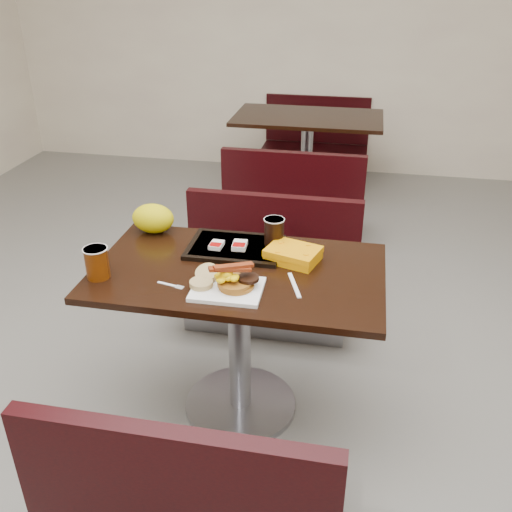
% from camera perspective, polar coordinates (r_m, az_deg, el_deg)
% --- Properties ---
extents(floor, '(6.00, 7.00, 0.01)m').
position_cam_1_polar(floor, '(2.80, -1.55, -14.83)').
color(floor, gray).
rests_on(floor, ground).
extents(wall_back, '(6.00, 0.01, 2.80)m').
position_cam_1_polar(wall_back, '(5.55, 6.69, 22.54)').
color(wall_back, '#F1E3C4').
rests_on(wall_back, ground).
extents(table_near, '(1.20, 0.70, 0.75)m').
position_cam_1_polar(table_near, '(2.56, -1.66, -8.66)').
color(table_near, black).
rests_on(table_near, floor).
extents(bench_near_s, '(1.00, 0.46, 0.72)m').
position_cam_1_polar(bench_near_s, '(2.07, -6.12, -20.35)').
color(bench_near_s, black).
rests_on(bench_near_s, floor).
extents(bench_near_n, '(1.00, 0.46, 0.72)m').
position_cam_1_polar(bench_near_n, '(3.15, 1.11, -1.41)').
color(bench_near_n, black).
rests_on(bench_near_n, floor).
extents(table_far, '(1.20, 0.70, 0.75)m').
position_cam_1_polar(table_far, '(4.87, 5.07, 9.54)').
color(table_far, black).
rests_on(table_far, floor).
extents(bench_far_s, '(1.00, 0.46, 0.72)m').
position_cam_1_polar(bench_far_s, '(4.22, 3.97, 6.43)').
color(bench_far_s, black).
rests_on(bench_far_s, floor).
extents(bench_far_n, '(1.00, 0.46, 0.72)m').
position_cam_1_polar(bench_far_n, '(5.54, 5.90, 11.61)').
color(bench_far_n, black).
rests_on(bench_far_n, floor).
extents(platter, '(0.28, 0.22, 0.02)m').
position_cam_1_polar(platter, '(2.20, -2.89, -3.36)').
color(platter, white).
rests_on(platter, table_near).
extents(pancake_stack, '(0.14, 0.14, 0.03)m').
position_cam_1_polar(pancake_stack, '(2.20, -2.00, -2.79)').
color(pancake_stack, '#924E18').
rests_on(pancake_stack, platter).
extents(sausage_patty, '(0.10, 0.10, 0.01)m').
position_cam_1_polar(sausage_patty, '(2.19, -0.76, -2.24)').
color(sausage_patty, black).
rests_on(sausage_patty, pancake_stack).
extents(scrambled_eggs, '(0.10, 0.09, 0.05)m').
position_cam_1_polar(scrambled_eggs, '(2.17, -3.00, -1.98)').
color(scrambled_eggs, yellow).
rests_on(scrambled_eggs, pancake_stack).
extents(bacon_strips, '(0.18, 0.14, 0.01)m').
position_cam_1_polar(bacon_strips, '(2.16, -2.63, -1.24)').
color(bacon_strips, '#4F0C05').
rests_on(bacon_strips, scrambled_eggs).
extents(muffin_bottom, '(0.10, 0.10, 0.02)m').
position_cam_1_polar(muffin_bottom, '(2.21, -5.51, -2.75)').
color(muffin_bottom, tan).
rests_on(muffin_bottom, platter).
extents(muffin_top, '(0.11, 0.11, 0.05)m').
position_cam_1_polar(muffin_top, '(2.26, -4.93, -1.74)').
color(muffin_top, tan).
rests_on(muffin_top, platter).
extents(coffee_cup_near, '(0.10, 0.10, 0.13)m').
position_cam_1_polar(coffee_cup_near, '(2.36, -15.67, -0.67)').
color(coffee_cup_near, '#813604').
rests_on(coffee_cup_near, table_near).
extents(fork, '(0.12, 0.05, 0.00)m').
position_cam_1_polar(fork, '(2.27, -8.93, -2.80)').
color(fork, white).
rests_on(fork, table_near).
extents(knife, '(0.08, 0.19, 0.00)m').
position_cam_1_polar(knife, '(2.25, 3.86, -2.92)').
color(knife, white).
rests_on(knife, table_near).
extents(condiment_syrup, '(0.05, 0.04, 0.01)m').
position_cam_1_polar(condiment_syrup, '(2.36, -3.54, -1.16)').
color(condiment_syrup, '#AB2C07').
rests_on(condiment_syrup, table_near).
extents(tray, '(0.41, 0.30, 0.02)m').
position_cam_1_polar(tray, '(2.51, -2.11, 0.88)').
color(tray, black).
rests_on(tray, table_near).
extents(hashbrown_sleeve_left, '(0.06, 0.08, 0.02)m').
position_cam_1_polar(hashbrown_sleeve_left, '(2.49, -3.98, 1.11)').
color(hashbrown_sleeve_left, silver).
rests_on(hashbrown_sleeve_left, tray).
extents(hashbrown_sleeve_right, '(0.06, 0.08, 0.02)m').
position_cam_1_polar(hashbrown_sleeve_right, '(2.48, -1.65, 1.08)').
color(hashbrown_sleeve_right, silver).
rests_on(hashbrown_sleeve_right, tray).
extents(coffee_cup_far, '(0.11, 0.11, 0.12)m').
position_cam_1_polar(coffee_cup_far, '(2.50, 1.83, 2.48)').
color(coffee_cup_far, black).
rests_on(coffee_cup_far, tray).
extents(clamshell, '(0.25, 0.22, 0.06)m').
position_cam_1_polar(clamshell, '(2.41, 3.74, 0.16)').
color(clamshell, orange).
rests_on(clamshell, table_near).
extents(paper_bag, '(0.24, 0.21, 0.14)m').
position_cam_1_polar(paper_bag, '(2.69, -10.28, 3.74)').
color(paper_bag, '#CABF06').
rests_on(paper_bag, table_near).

